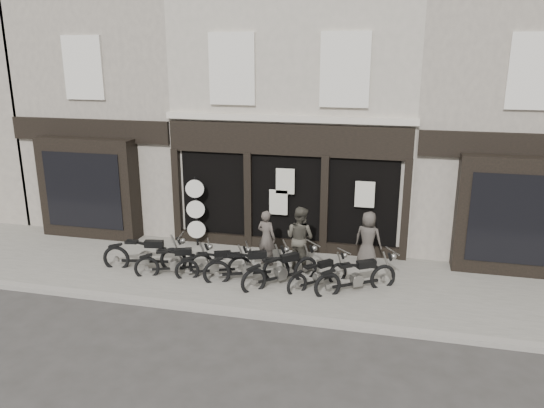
% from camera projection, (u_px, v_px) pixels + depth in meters
% --- Properties ---
extents(ground_plane, '(90.00, 90.00, 0.00)m').
position_uv_depth(ground_plane, '(261.00, 293.00, 13.40)').
color(ground_plane, '#2D2B28').
rests_on(ground_plane, ground).
extents(pavement, '(30.00, 4.20, 0.12)m').
position_uv_depth(pavement, '(270.00, 277.00, 14.22)').
color(pavement, '#646058').
rests_on(pavement, ground_plane).
extents(kerb, '(30.00, 0.25, 0.13)m').
position_uv_depth(kerb, '(247.00, 313.00, 12.21)').
color(kerb, gray).
rests_on(kerb, ground_plane).
extents(central_building, '(7.30, 6.22, 8.34)m').
position_uv_depth(central_building, '(306.00, 107.00, 17.82)').
color(central_building, '#B0A697').
rests_on(central_building, ground).
extents(neighbour_left, '(5.60, 6.73, 8.34)m').
position_uv_depth(neighbour_left, '(133.00, 104.00, 19.23)').
color(neighbour_left, gray).
rests_on(neighbour_left, ground).
extents(neighbour_right, '(5.60, 6.73, 8.34)m').
position_uv_depth(neighbour_right, '(508.00, 113.00, 16.34)').
color(neighbour_right, gray).
rests_on(neighbour_right, ground).
extents(motorcycle_0, '(2.34, 0.73, 1.13)m').
position_uv_depth(motorcycle_0, '(146.00, 257.00, 14.55)').
color(motorcycle_0, black).
rests_on(motorcycle_0, ground).
extents(motorcycle_1, '(1.98, 1.07, 1.01)m').
position_uv_depth(motorcycle_1, '(175.00, 264.00, 14.17)').
color(motorcycle_1, black).
rests_on(motorcycle_1, ground).
extents(motorcycle_2, '(1.91, 1.06, 0.98)m').
position_uv_depth(motorcycle_2, '(215.00, 267.00, 14.05)').
color(motorcycle_2, black).
rests_on(motorcycle_2, ground).
extents(motorcycle_3, '(2.15, 1.16, 1.09)m').
position_uv_depth(motorcycle_3, '(248.00, 269.00, 13.79)').
color(motorcycle_3, black).
rests_on(motorcycle_3, ground).
extents(motorcycle_4, '(1.81, 1.73, 1.08)m').
position_uv_depth(motorcycle_4, '(281.00, 273.00, 13.57)').
color(motorcycle_4, black).
rests_on(motorcycle_4, ground).
extents(motorcycle_5, '(1.46, 1.54, 0.91)m').
position_uv_depth(motorcycle_5, '(319.00, 277.00, 13.47)').
color(motorcycle_5, black).
rests_on(motorcycle_5, ground).
extents(motorcycle_6, '(2.00, 1.46, 1.08)m').
position_uv_depth(motorcycle_6, '(357.00, 279.00, 13.18)').
color(motorcycle_6, black).
rests_on(motorcycle_6, ground).
extents(man_left, '(0.66, 0.54, 1.56)m').
position_uv_depth(man_left, '(266.00, 238.00, 14.72)').
color(man_left, '#453E39').
rests_on(man_left, pavement).
extents(man_centre, '(1.06, 0.96, 1.76)m').
position_uv_depth(man_centre, '(300.00, 238.00, 14.40)').
color(man_centre, '#3F3B33').
rests_on(man_centre, pavement).
extents(man_right, '(0.86, 0.67, 1.55)m').
position_uv_depth(man_right, '(368.00, 239.00, 14.64)').
color(man_right, '#3F3934').
rests_on(man_right, pavement).
extents(advert_sign_post, '(0.54, 0.36, 2.28)m').
position_uv_depth(advert_sign_post, '(196.00, 215.00, 16.07)').
color(advert_sign_post, black).
rests_on(advert_sign_post, ground).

